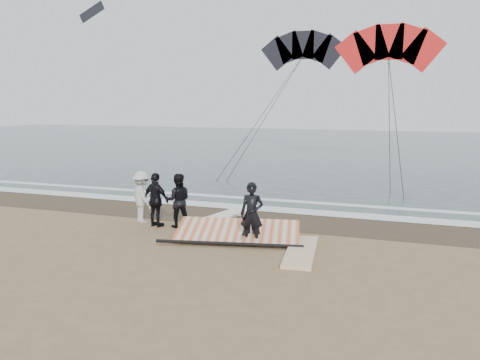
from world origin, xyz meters
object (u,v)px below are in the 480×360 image
(man_main, at_px, (252,214))
(board_white, at_px, (301,251))
(board_cream, at_px, (224,216))
(sail_rig, at_px, (237,232))

(man_main, height_order, board_white, man_main)
(man_main, height_order, board_cream, man_main)
(man_main, xyz_separation_m, sail_rig, (-0.62, 0.50, -0.72))
(board_white, bearing_deg, board_cream, 132.17)
(board_white, height_order, sail_rig, sail_rig)
(board_white, relative_size, board_cream, 1.06)
(board_white, bearing_deg, man_main, 163.80)
(board_cream, bearing_deg, sail_rig, -45.54)
(man_main, relative_size, board_white, 0.68)
(man_main, bearing_deg, board_cream, 120.34)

